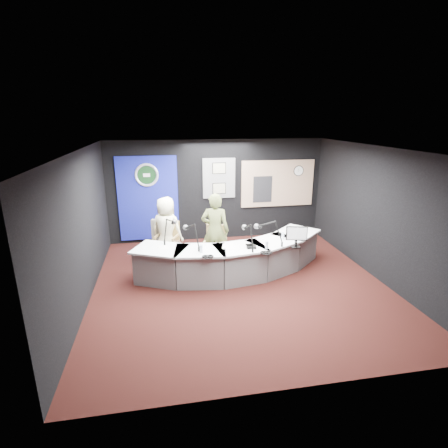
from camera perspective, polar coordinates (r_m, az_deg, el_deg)
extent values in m
plane|color=black|center=(7.47, 2.63, -9.81)|extent=(6.00, 6.00, 0.00)
cube|color=silver|center=(6.69, 2.97, 12.10)|extent=(6.00, 6.00, 0.02)
cube|color=black|center=(9.81, -1.13, 5.48)|extent=(6.00, 0.02, 2.80)
cube|color=black|center=(4.29, 11.90, -10.87)|extent=(6.00, 0.02, 2.80)
cube|color=black|center=(6.95, -22.11, -0.76)|extent=(0.02, 6.00, 2.80)
cube|color=black|center=(8.15, 23.84, 1.55)|extent=(0.02, 6.00, 2.80)
cube|color=navy|center=(9.70, -12.27, 4.05)|extent=(1.60, 0.05, 2.30)
torus|color=silver|center=(9.54, -12.52, 7.80)|extent=(0.63, 0.07, 0.63)
cylinder|color=black|center=(9.55, -12.52, 7.81)|extent=(0.48, 0.01, 0.48)
cube|color=slate|center=(9.72, -0.82, 7.48)|extent=(0.90, 0.04, 1.10)
cube|color=gray|center=(9.65, -0.80, 9.09)|extent=(0.34, 0.02, 0.27)
cube|color=gray|center=(9.75, -0.78, 5.83)|extent=(0.34, 0.02, 0.27)
cube|color=tan|center=(10.17, 8.74, 6.57)|extent=(2.12, 0.06, 1.32)
cube|color=#FFC7A1|center=(10.16, 8.76, 6.56)|extent=(2.00, 0.02, 1.20)
cube|color=black|center=(10.04, 6.31, 5.65)|extent=(0.55, 0.02, 0.75)
cylinder|color=white|center=(10.29, 12.08, 8.49)|extent=(0.28, 0.01, 0.28)
cube|color=gray|center=(8.75, -10.15, -1.55)|extent=(0.50, 0.30, 0.70)
imported|color=#FFFBCB|center=(8.48, -9.37, -0.88)|extent=(0.92, 0.81, 1.59)
imported|color=#5A6233|center=(8.01, -1.45, -1.11)|extent=(0.74, 0.59, 1.76)
cube|color=black|center=(7.39, 11.75, -1.48)|extent=(0.44, 0.14, 0.31)
cube|color=black|center=(7.34, 4.48, -3.74)|extent=(0.21, 0.18, 0.05)
torus|color=black|center=(7.10, 6.86, -4.63)|extent=(0.23, 0.23, 0.04)
torus|color=black|center=(6.86, -2.68, -5.31)|extent=(0.21, 0.21, 0.04)
cube|color=white|center=(7.45, -9.90, -3.81)|extent=(0.22, 0.29, 0.00)
cube|color=white|center=(7.41, 0.62, -3.66)|extent=(0.29, 0.36, 0.00)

